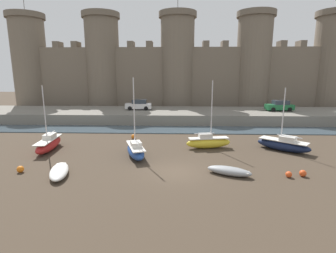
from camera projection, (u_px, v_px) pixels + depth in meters
ground_plane at (177, 172)px, 20.08m from camera, size 160.00×160.00×0.00m
water_channel at (177, 130)px, 34.37m from camera, size 80.00×4.50×0.10m
quay_road at (177, 115)px, 41.31m from camera, size 68.56×10.00×1.56m
castle at (177, 69)px, 49.45m from camera, size 63.48×6.92×21.14m
sailboat_foreground_centre at (283, 144)px, 25.31m from camera, size 4.81×4.36×6.06m
rowboat_midflat_left at (229, 171)px, 19.36m from camera, size 3.42×2.24×0.63m
sailboat_near_channel_right at (49, 144)px, 25.45m from camera, size 1.74×5.30×6.29m
sailboat_midflat_right at (208, 142)px, 26.12m from camera, size 4.62×1.87×6.70m
rowboat_foreground_right at (59, 171)px, 19.33m from camera, size 2.33×3.88×0.61m
sailboat_near_channel_left at (136, 150)px, 23.45m from camera, size 2.69×4.64×7.04m
mooring_buoy_off_centre at (133, 137)px, 29.89m from camera, size 0.52×0.52×0.52m
mooring_buoy_near_shore at (303, 173)px, 19.10m from camera, size 0.49×0.49×0.49m
mooring_buoy_mid_mud at (20, 169)px, 19.87m from camera, size 0.51×0.51×0.51m
mooring_buoy_near_channel at (289, 174)px, 18.94m from camera, size 0.45×0.45×0.45m
car_quay_east at (280, 106)px, 40.57m from camera, size 4.17×2.01×1.62m
car_quay_west at (139, 105)px, 41.82m from camera, size 4.17×2.01×1.62m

